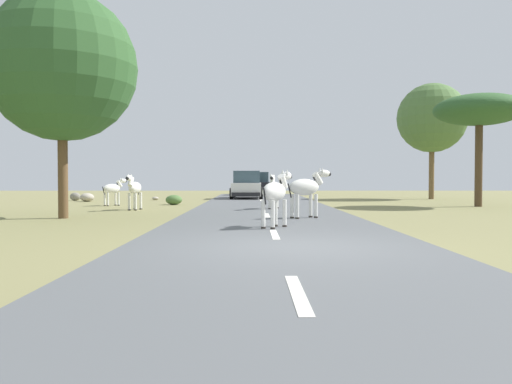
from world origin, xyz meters
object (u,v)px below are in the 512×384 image
object	(u,v)px
car_1	(258,184)
tree_1	(432,118)
zebra_0	(273,188)
zebra_1	(276,192)
car_0	(247,186)
tree_4	(62,67)
rock_1	(75,197)
zebra_2	(307,188)
zebra_4	(113,189)
bush_1	(174,200)
zebra_3	(134,188)
tree_0	(479,111)
rock_2	(87,197)
rock_3	(155,198)

from	to	relation	value
car_1	tree_1	size ratio (longest dim) A/B	0.61
zebra_0	zebra_1	world-z (taller)	zebra_1
zebra_0	car_0	world-z (taller)	car_0
tree_4	rock_1	bearing A→B (deg)	107.40
zebra_1	zebra_2	bearing A→B (deg)	99.44
zebra_4	bush_1	bearing A→B (deg)	55.06
car_0	tree_4	bearing A→B (deg)	70.31
zebra_2	tree_1	world-z (taller)	tree_1
zebra_1	zebra_2	size ratio (longest dim) A/B	0.94
tree_4	zebra_1	bearing A→B (deg)	-28.41
zebra_3	zebra_1	bearing A→B (deg)	130.22
car_0	tree_1	xyz separation A→B (m)	(11.74, -0.17, 4.28)
car_0	tree_0	bearing A→B (deg)	142.03
zebra_2	rock_1	distance (m)	18.54
zebra_3	tree_1	bearing A→B (deg)	-139.71
zebra_4	rock_2	bearing A→B (deg)	159.03
bush_1	rock_2	bearing A→B (deg)	147.03
car_1	car_0	bearing A→B (deg)	86.57
rock_1	rock_2	size ratio (longest dim) A/B	0.80
zebra_4	car_0	bearing A→B (deg)	89.12
rock_1	rock_3	size ratio (longest dim) A/B	1.58
zebra_2	zebra_3	xyz separation A→B (m)	(-6.67, 4.95, -0.11)
tree_0	bush_1	size ratio (longest dim) A/B	6.36
zebra_1	rock_1	xyz separation A→B (m)	(-11.08, 17.08, -0.72)
tree_4	bush_1	bearing A→B (deg)	74.74
zebra_3	rock_3	size ratio (longest dim) A/B	4.13
car_1	tree_1	xyz separation A→B (m)	(10.96, -6.68, 4.28)
zebra_3	car_1	distance (m)	18.64
zebra_1	zebra_4	world-z (taller)	zebra_1
zebra_4	rock_2	xyz separation A→B (m)	(-2.67, 4.41, -0.57)
car_1	tree_4	size ratio (longest dim) A/B	0.59
rock_1	zebra_2	bearing A→B (deg)	-48.74
zebra_0	rock_3	world-z (taller)	zebra_0
zebra_1	tree_4	world-z (taller)	tree_4
tree_0	tree_1	distance (m)	8.73
zebra_2	rock_2	world-z (taller)	zebra_2
zebra_3	zebra_2	bearing A→B (deg)	149.32
zebra_0	car_0	xyz separation A→B (m)	(-1.23, 11.36, -0.09)
zebra_2	tree_0	xyz separation A→B (m)	(8.83, 7.46, 3.45)
car_0	rock_1	size ratio (longest dim) A/B	7.06
zebra_2	car_0	xyz separation A→B (m)	(-2.10, 16.29, -0.17)
tree_4	rock_2	xyz separation A→B (m)	(-3.11, 12.19, -4.76)
zebra_0	rock_2	bearing A→B (deg)	-29.88
zebra_3	rock_3	xyz separation A→B (m)	(-1.00, 9.96, -0.81)
tree_1	zebra_1	bearing A→B (deg)	-119.20
zebra_4	bush_1	size ratio (longest dim) A/B	1.66
bush_1	rock_2	world-z (taller)	bush_1
zebra_3	zebra_4	size ratio (longest dim) A/B	1.19
zebra_2	tree_1	xyz separation A→B (m)	(9.64, 16.12, 4.11)
car_0	rock_3	size ratio (longest dim) A/B	11.13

